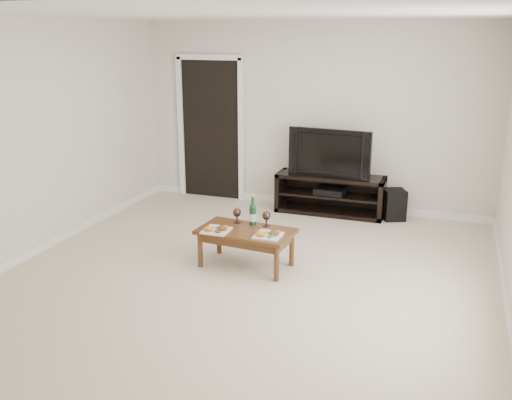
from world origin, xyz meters
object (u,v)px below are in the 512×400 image
object	(u,v)px
television	(332,152)
subwoofer	(394,205)
coffee_table	(246,248)
media_console	(330,194)

from	to	relation	value
television	subwoofer	xyz separation A→B (m)	(0.87, 0.03, -0.67)
television	subwoofer	size ratio (longest dim) A/B	2.75
television	coffee_table	distance (m)	2.29
television	coffee_table	size ratio (longest dim) A/B	1.13
media_console	television	world-z (taller)	television
media_console	coffee_table	size ratio (longest dim) A/B	1.47
media_console	subwoofer	distance (m)	0.88
subwoofer	coffee_table	distance (m)	2.54
media_console	subwoofer	size ratio (longest dim) A/B	3.59
media_console	subwoofer	bearing A→B (deg)	1.66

